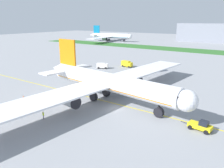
% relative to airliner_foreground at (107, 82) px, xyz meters
% --- Properties ---
extents(ground_plane, '(600.00, 600.00, 0.00)m').
position_rel_airliner_foreground_xyz_m(ground_plane, '(5.32, -3.18, -5.39)').
color(ground_plane, gray).
rests_on(ground_plane, ground).
extents(apron_taxi_line, '(280.00, 0.36, 0.01)m').
position_rel_airliner_foreground_xyz_m(apron_taxi_line, '(5.32, -0.69, -5.38)').
color(apron_taxi_line, yellow).
rests_on(apron_taxi_line, ground).
extents(grass_median_strip, '(320.00, 24.00, 0.10)m').
position_rel_airliner_foreground_xyz_m(grass_median_strip, '(5.32, 119.12, -5.34)').
color(grass_median_strip, '#2D6628').
rests_on(grass_median_strip, ground).
extents(airliner_foreground, '(49.68, 79.50, 15.86)m').
position_rel_airliner_foreground_xyz_m(airliner_foreground, '(0.00, 0.00, 0.00)').
color(airliner_foreground, white).
rests_on(airliner_foreground, ground).
extents(pushback_tug, '(6.47, 2.87, 2.17)m').
position_rel_airliner_foreground_xyz_m(pushback_tug, '(25.83, -2.98, -4.39)').
color(pushback_tug, yellow).
rests_on(pushback_tug, ground).
extents(ground_crew_wingwalker_port, '(0.57, 0.43, 1.76)m').
position_rel_airliner_foreground_xyz_m(ground_crew_wingwalker_port, '(-4.80, -17.74, -4.32)').
color(ground_crew_wingwalker_port, black).
rests_on(ground_crew_wingwalker_port, ground).
extents(traffic_cone_near_nose, '(0.36, 0.36, 0.58)m').
position_rel_airliner_foreground_xyz_m(traffic_cone_near_nose, '(-21.53, -11.59, -5.10)').
color(traffic_cone_near_nose, '#F2590C').
rests_on(traffic_cone_near_nose, ground).
extents(service_truck_baggage_loader, '(5.72, 3.47, 2.96)m').
position_rel_airliner_foreground_xyz_m(service_truck_baggage_loader, '(-4.31, 43.18, -3.80)').
color(service_truck_baggage_loader, '#33478C').
rests_on(service_truck_baggage_loader, ground).
extents(service_truck_fuel_bowser, '(5.62, 2.87, 2.84)m').
position_rel_airliner_foreground_xyz_m(service_truck_fuel_bowser, '(-18.90, 42.18, -3.84)').
color(service_truck_fuel_bowser, yellow).
rests_on(service_truck_fuel_bowser, ground).
extents(service_truck_catering_van, '(5.45, 4.09, 2.51)m').
position_rel_airliner_foreground_xyz_m(service_truck_catering_van, '(-26.30, 32.68, -3.97)').
color(service_truck_catering_van, white).
rests_on(service_truck_catering_van, ground).
extents(parked_airliner_far_left, '(47.64, 76.14, 15.74)m').
position_rel_airliner_foreground_xyz_m(parked_airliner_far_left, '(-100.65, 143.85, -0.04)').
color(parked_airliner_far_left, white).
rests_on(parked_airliner_far_left, ground).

